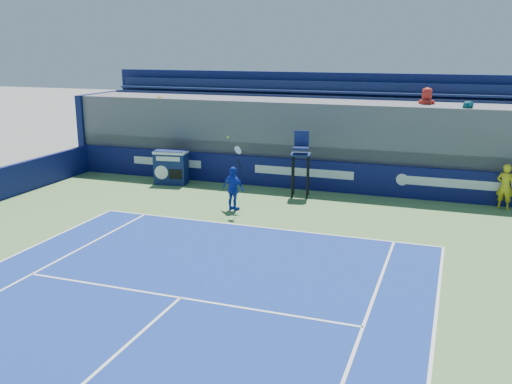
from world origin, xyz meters
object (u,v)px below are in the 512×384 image
(ball_person, at_px, (505,187))
(umpire_chair, at_px, (301,157))
(tennis_player, at_px, (233,188))
(match_clock, at_px, (171,166))

(ball_person, distance_m, umpire_chair, 7.19)
(umpire_chair, distance_m, tennis_player, 3.16)
(match_clock, bearing_deg, tennis_player, -35.67)
(match_clock, distance_m, tennis_player, 4.76)
(umpire_chair, xyz_separation_m, tennis_player, (-1.67, -2.57, -0.74))
(ball_person, xyz_separation_m, umpire_chair, (-7.12, -0.72, 0.71))
(ball_person, distance_m, match_clock, 12.67)
(match_clock, bearing_deg, umpire_chair, -2.07)
(ball_person, height_order, match_clock, ball_person)
(ball_person, relative_size, umpire_chair, 0.65)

